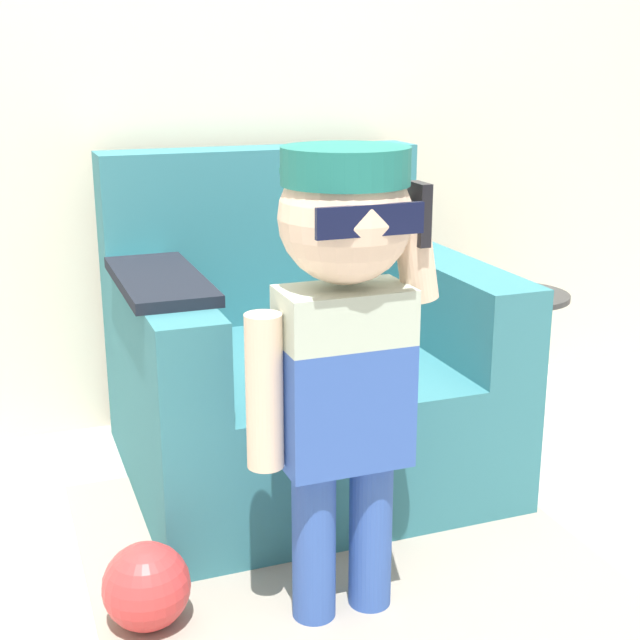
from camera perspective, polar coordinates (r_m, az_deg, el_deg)
The scene contains 7 objects.
ground_plane at distance 2.58m, azimuth -1.02°, elevation -11.96°, with size 10.00×10.00×0.00m, color #ADA89E.
wall_back at distance 3.06m, azimuth -6.59°, elevation 17.71°, with size 10.00×0.05×2.60m.
armchair at distance 2.73m, azimuth -1.57°, elevation -2.93°, with size 1.06×0.99×0.95m.
person_child at distance 1.86m, azimuth 1.49°, elevation 0.19°, with size 0.43×0.32×1.06m.
side_table at distance 3.12m, azimuth 12.43°, elevation -1.57°, with size 0.34×0.34×0.47m.
rug at distance 2.38m, azimuth 1.08°, elevation -14.53°, with size 1.24×1.23×0.01m.
toy_ball at distance 2.10m, azimuth -11.05°, elevation -16.39°, with size 0.20×0.20×0.20m.
Camera 1 is at (-0.76, -2.14, 1.23)m, focal length 50.00 mm.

